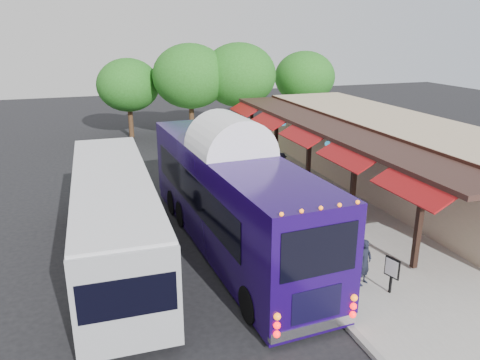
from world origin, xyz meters
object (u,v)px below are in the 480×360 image
object	(u,v)px
ped_c	(251,149)
ped_d	(281,167)
ped_a	(365,262)
coach_bus	(230,192)
sign_board	(392,269)
city_bus	(114,214)
ped_b	(274,174)

from	to	relation	value
ped_c	ped_d	bearing A→B (deg)	55.70
ped_a	ped_d	xyz separation A→B (m)	(1.78, 10.63, -0.00)
coach_bus	sign_board	xyz separation A→B (m)	(3.56, -5.00, -1.21)
city_bus	ped_d	bearing A→B (deg)	35.47
coach_bus	city_bus	xyz separation A→B (m)	(-4.18, 0.23, -0.41)
city_bus	ped_c	world-z (taller)	city_bus
coach_bus	ped_a	xyz separation A→B (m)	(3.07, -4.27, -1.24)
coach_bus	ped_c	xyz separation A→B (m)	(4.52, 10.11, -1.13)
coach_bus	sign_board	distance (m)	6.26
ped_a	ped_d	size ratio (longest dim) A/B	1.01
city_bus	ped_a	world-z (taller)	city_bus
ped_b	sign_board	size ratio (longest dim) A/B	1.45
city_bus	ped_a	bearing A→B (deg)	-30.52
ped_b	coach_bus	bearing A→B (deg)	73.33
city_bus	ped_d	xyz separation A→B (m)	(9.03, 6.13, -0.84)
sign_board	coach_bus	bearing A→B (deg)	110.70
ped_c	city_bus	bearing A→B (deg)	9.27
ped_a	ped_d	bearing A→B (deg)	53.92
coach_bus	ped_b	bearing A→B (deg)	48.91
city_bus	ped_a	size ratio (longest dim) A/B	7.72
coach_bus	ped_b	size ratio (longest dim) A/B	7.39
ped_c	ped_a	bearing A→B (deg)	44.90
ped_c	ped_b	bearing A→B (deg)	43.27
ped_b	sign_board	world-z (taller)	ped_b
ped_a	sign_board	distance (m)	0.88
ped_c	ped_d	size ratio (longest dim) A/B	1.15
ped_c	ped_d	xyz separation A→B (m)	(0.33, -3.75, -0.12)
sign_board	city_bus	bearing A→B (deg)	131.21
ped_c	sign_board	world-z (taller)	ped_c
ped_b	ped_a	bearing A→B (deg)	106.40
coach_bus	ped_c	bearing A→B (deg)	62.73
ped_b	sign_board	bearing A→B (deg)	109.57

